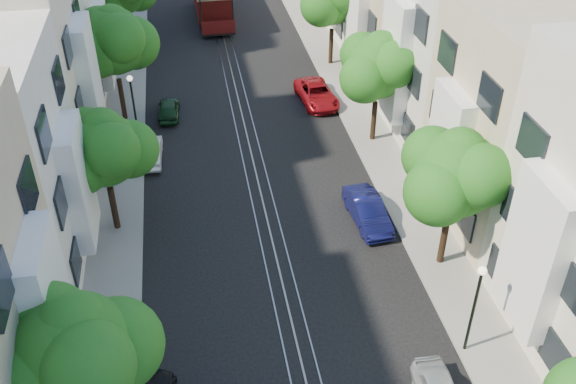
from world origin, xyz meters
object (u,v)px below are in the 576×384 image
lamp_east (476,297)px  parked_car_e_mid (368,211)px  tree_w_b (104,151)px  lamp_west (133,99)px  tree_w_a (77,355)px  tree_w_c (114,42)px  parked_car_e_far (317,94)px  parked_car_w_far (169,109)px  tree_e_b (457,176)px  tree_e_c (380,68)px  parked_car_w_mid (150,152)px

lamp_east → parked_car_e_mid: bearing=100.1°
tree_w_b → lamp_west: tree_w_b is taller
tree_w_a → tree_w_c: tree_w_c is taller
lamp_east → parked_car_e_far: (-1.34, 21.27, -2.23)m
tree_w_c → parked_car_e_far: 12.90m
tree_w_c → tree_w_b: bearing=-90.0°
lamp_west → parked_car_w_far: (1.80, 2.99, -2.31)m
parked_car_e_mid → tree_w_a: bearing=-142.7°
tree_w_a → tree_w_b: size_ratio=1.07×
tree_e_b → tree_w_a: same height
tree_w_b → parked_car_w_far: 11.96m
tree_e_c → parked_car_w_mid: tree_e_c is taller
tree_w_b → lamp_west: (0.84, 8.02, -1.55)m
tree_e_c → parked_car_e_far: (-2.30, 5.29, -3.98)m
parked_car_w_mid → tree_e_c: bearing=-177.9°
tree_w_c → parked_car_e_far: (12.10, 0.29, -4.45)m
tree_w_c → parked_car_e_mid: bearing=-46.3°
parked_car_e_mid → parked_car_w_far: bearing=122.4°
parked_car_e_far → parked_car_w_mid: bearing=-158.9°
lamp_west → tree_w_b: bearing=-96.0°
lamp_west → parked_car_e_mid: size_ratio=1.06×
tree_w_a → tree_w_c: bearing=90.0°
parked_car_w_far → tree_w_a: bearing=86.6°
tree_w_b → parked_car_e_mid: (11.92, -1.48, -3.75)m
parked_car_e_mid → parked_car_w_mid: parked_car_e_mid is taller
tree_w_c → tree_e_b: bearing=-48.0°
parked_car_e_mid → tree_w_b: bearing=168.8°
tree_w_a → parked_car_e_far: size_ratio=1.50×
tree_e_b → parked_car_e_mid: 5.94m
tree_e_c → parked_car_w_far: 13.41m
parked_car_e_mid → parked_car_e_far: size_ratio=0.88×
lamp_west → tree_w_c: bearing=105.8°
tree_e_c → parked_car_e_far: 7.01m
tree_w_c → lamp_west: (0.84, -2.98, -2.22)m
tree_w_c → parked_car_e_far: size_ratio=1.59×
lamp_east → parked_car_e_mid: (-1.52, 8.49, -2.20)m
tree_e_c → parked_car_e_mid: (-2.48, -7.48, -3.95)m
tree_e_b → tree_e_c: (-0.00, 11.00, -0.13)m
tree_e_c → tree_w_a: tree_w_a is taller
parked_car_e_far → parked_car_w_far: 9.47m
tree_w_c → lamp_west: 3.81m
lamp_east → tree_e_b: bearing=79.1°
tree_w_a → tree_w_b: bearing=90.0°
tree_w_b → parked_car_e_far: size_ratio=1.40×
tree_w_b → tree_w_c: tree_w_c is taller
tree_w_c → parked_car_w_far: tree_w_c is taller
tree_w_c → parked_car_w_mid: tree_w_c is taller
tree_e_c → lamp_east: bearing=-93.4°
lamp_west → parked_car_w_mid: size_ratio=1.22×
lamp_west → parked_car_e_far: (11.26, 3.27, -2.23)m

